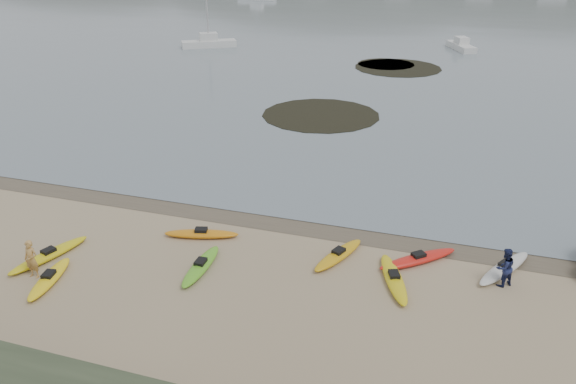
% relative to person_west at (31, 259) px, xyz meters
% --- Properties ---
extents(ground, '(600.00, 600.00, 0.00)m').
position_rel_person_west_xyz_m(ground, '(8.42, 8.00, -0.83)').
color(ground, tan).
rests_on(ground, ground).
extents(wet_sand, '(60.00, 60.00, 0.00)m').
position_rel_person_west_xyz_m(wet_sand, '(8.42, 7.70, -0.83)').
color(wet_sand, brown).
rests_on(wet_sand, ground).
extents(kayaks, '(20.99, 9.84, 0.34)m').
position_rel_person_west_xyz_m(kayaks, '(9.06, 3.85, -0.66)').
color(kayaks, yellow).
rests_on(kayaks, ground).
extents(person_west, '(0.61, 0.40, 1.67)m').
position_rel_person_west_xyz_m(person_west, '(0.00, 0.00, 0.00)').
color(person_west, tan).
rests_on(person_west, ground).
extents(person_east, '(1.02, 1.00, 1.66)m').
position_rel_person_west_xyz_m(person_east, '(18.35, 5.19, -0.00)').
color(person_east, navy).
rests_on(person_east, ground).
extents(kelp_mats, '(12.54, 27.73, 0.04)m').
position_rel_person_west_xyz_m(kelp_mats, '(7.33, 36.56, -0.81)').
color(kelp_mats, black).
rests_on(kelp_mats, water).
extents(moored_boats, '(85.71, 72.31, 1.12)m').
position_rel_person_west_xyz_m(moored_boats, '(15.62, 86.47, -0.31)').
color(moored_boats, silver).
rests_on(moored_boats, ground).
extents(far_hills, '(550.00, 135.00, 80.00)m').
position_rel_person_west_xyz_m(far_hills, '(47.80, 201.96, -16.76)').
color(far_hills, '#384235').
rests_on(far_hills, ground).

